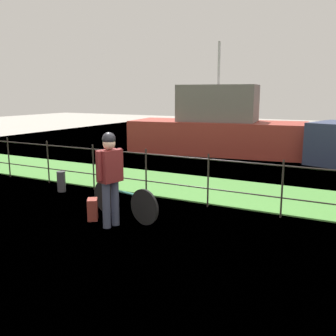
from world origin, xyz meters
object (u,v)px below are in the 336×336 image
Objects in this scene: bicycle_main at (123,200)px; mooring_bollard at (61,182)px; cyclist_person at (110,171)px; moored_boat_mid at (217,129)px; backpack_on_paving at (93,209)px; terrier_dog at (109,162)px; wooden_crate at (109,174)px.

bicycle_main is 3.45× the size of mooring_bollard.
cyclist_person is at bearing -82.31° from bicycle_main.
backpack_on_paving is at bearing -84.12° from moored_boat_mid.
terrier_dog reaches higher than bicycle_main.
wooden_crate is 0.75× the size of mooring_bollard.
wooden_crate is 1.14× the size of terrier_dog.
moored_boat_mid reaches higher than wooden_crate.
cyclist_person is at bearing -51.39° from wooden_crate.
cyclist_person is 4.21× the size of backpack_on_paving.
moored_boat_mid is at bearing 81.52° from mooring_bollard.
wooden_crate is 0.22× the size of cyclist_person.
bicycle_main is 4.62× the size of wooden_crate.
cyclist_person is at bearing -80.87° from moored_boat_mid.
terrier_dog reaches higher than backpack_on_paving.
backpack_on_paving is 2.38m from mooring_bollard.
wooden_crate reaches higher than backpack_on_paving.
bicycle_main is at bearing -12.95° from wooden_crate.
cyclist_person is 0.24× the size of moored_boat_mid.
backpack_on_paving is (-0.52, 0.13, -0.80)m from cyclist_person.
moored_boat_mid reaches higher than mooring_bollard.
wooden_crate is at bearing -83.32° from moored_boat_mid.
mooring_bollard is at bearing 157.73° from wooden_crate.
mooring_bollard is at bearing 150.75° from cyclist_person.
backpack_on_paving is at bearing 166.06° from cyclist_person.
moored_boat_mid is at bearing 99.21° from bicycle_main.
bicycle_main is at bearing 91.46° from backpack_on_paving.
terrier_dog is at bearing 131.76° from backpack_on_paving.
mooring_bollard is (-2.53, 1.42, -0.76)m from cyclist_person.
backpack_on_paving is (-0.46, -0.35, -0.15)m from bicycle_main.
terrier_dog is 0.71m from cyclist_person.
cyclist_person reaches higher than wooden_crate.
moored_boat_mid reaches higher than backpack_on_paving.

